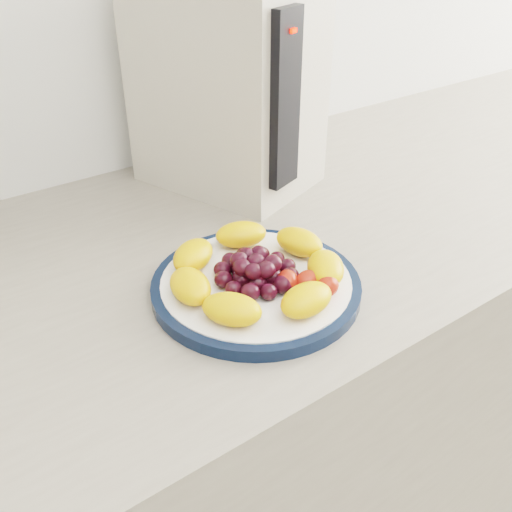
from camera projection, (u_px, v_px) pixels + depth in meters
counter at (166, 492)px, 0.96m from camera, size 3.50×0.60×0.90m
cabinet_face at (167, 502)px, 0.98m from camera, size 3.48×0.58×0.84m
plate_rim at (256, 286)px, 0.68m from camera, size 0.25×0.25×0.01m
plate_face at (256, 286)px, 0.67m from camera, size 0.22×0.22×0.02m
appliance_body at (227, 82)px, 0.86m from camera, size 0.26×0.30×0.32m
appliance_panel at (284, 102)px, 0.76m from camera, size 0.06×0.04×0.24m
appliance_led at (293, 31)px, 0.71m from camera, size 0.01×0.01×0.01m
fruit_plate at (260, 270)px, 0.66m from camera, size 0.21×0.21×0.04m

